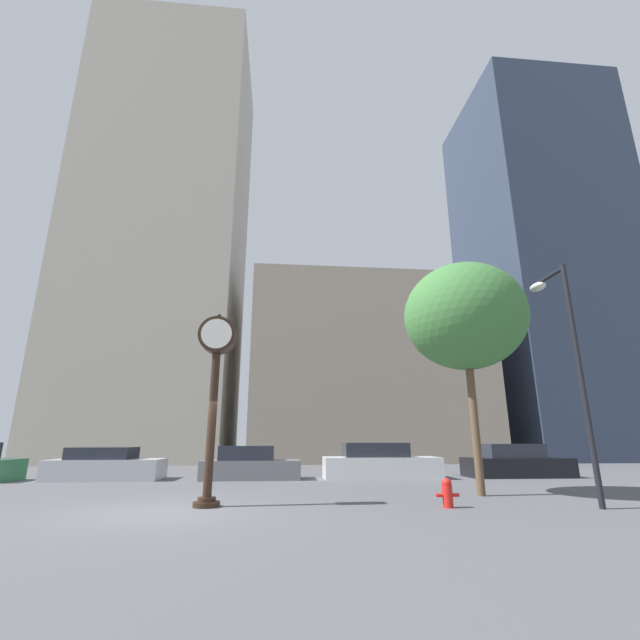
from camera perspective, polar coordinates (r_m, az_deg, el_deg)
name	(u,v)px	position (r m, az deg, el deg)	size (l,w,h in m)	color
ground_plane	(166,512)	(11.04, -19.89, -22.92)	(200.00, 200.00, 0.00)	#515156
building_tall_tower	(167,234)	(39.91, -19.76, 10.68)	(12.61, 12.00, 37.29)	#BCB29E
building_storefront_row	(363,373)	(35.71, 5.71, -7.03)	(17.72, 12.00, 13.73)	gray
building_glass_modern	(543,265)	(44.98, 27.55, 6.56)	(11.95, 12.00, 34.40)	#2D384C
street_clock	(215,372)	(11.55, -13.80, -6.73)	(0.97, 0.65, 4.84)	black
car_silver	(106,466)	(20.19, -26.65, -16.99)	(4.34, 1.96, 1.26)	#BCBCC1
car_grey	(250,465)	(18.77, -9.28, -18.55)	(4.02, 1.79, 1.31)	slate
car_white	(380,463)	(19.01, 7.95, -18.40)	(4.83, 1.88, 1.43)	silver
car_black	(515,463)	(21.36, 24.59, -16.94)	(4.44, 1.89, 1.38)	black
fire_hydrant_near	(447,493)	(11.44, 16.62, -21.18)	(0.56, 0.24, 0.67)	red
street_lamp_right	(565,341)	(13.17, 29.87, -2.44)	(0.36, 1.57, 6.13)	black
bare_tree	(465,317)	(14.48, 18.72, 0.41)	(3.81, 3.81, 7.09)	brown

